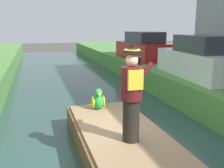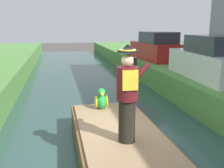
% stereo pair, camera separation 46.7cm
% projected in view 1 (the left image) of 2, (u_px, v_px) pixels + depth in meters
% --- Properties ---
extents(ground_plane, '(80.00, 80.00, 0.00)m').
position_uv_depth(ground_plane, '(119.00, 158.00, 5.89)').
color(ground_plane, '#4C4742').
extents(canal_water, '(5.64, 48.00, 0.10)m').
position_uv_depth(canal_water, '(119.00, 155.00, 5.88)').
color(canal_water, '#2D4C47').
rests_on(canal_water, ground).
extents(boat, '(1.82, 4.21, 0.61)m').
position_uv_depth(boat, '(120.00, 142.00, 5.73)').
color(boat, brown).
rests_on(boat, canal_water).
extents(person_pirate, '(0.61, 0.42, 1.85)m').
position_uv_depth(person_pirate, '(132.00, 94.00, 4.90)').
color(person_pirate, black).
rests_on(person_pirate, boat).
extents(parrot_plush, '(0.36, 0.34, 0.57)m').
position_uv_depth(parrot_plush, '(98.00, 100.00, 6.95)').
color(parrot_plush, green).
rests_on(parrot_plush, boat).
extents(parked_car_white, '(1.92, 4.09, 1.50)m').
position_uv_depth(parked_car_white, '(202.00, 59.00, 9.62)').
color(parked_car_white, white).
rests_on(parked_car_white, grass_bank_far).
extents(parked_car_red, '(1.90, 4.08, 1.50)m').
position_uv_depth(parked_car_red, '(143.00, 48.00, 14.71)').
color(parked_car_red, red).
rests_on(parked_car_red, grass_bank_far).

